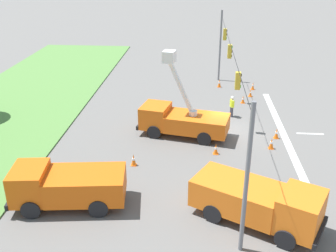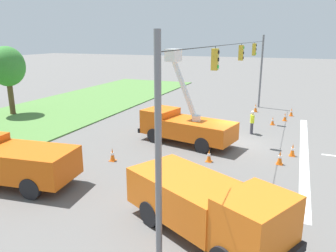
# 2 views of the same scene
# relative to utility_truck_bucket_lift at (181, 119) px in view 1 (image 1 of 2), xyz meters

# --- Properties ---
(ground_plane) EXTENTS (200.00, 200.00, 0.00)m
(ground_plane) POSITION_rel_utility_truck_bucket_lift_xyz_m (0.95, -3.30, -1.29)
(ground_plane) COLOR #605E5B
(lane_markings) EXTENTS (17.60, 15.25, 0.01)m
(lane_markings) POSITION_rel_utility_truck_bucket_lift_xyz_m (0.95, -9.12, -1.29)
(lane_markings) COLOR silver
(lane_markings) RESTS_ON ground
(signal_gantry) EXTENTS (26.20, 0.33, 7.20)m
(signal_gantry) POSITION_rel_utility_truck_bucket_lift_xyz_m (0.99, -3.30, 3.14)
(signal_gantry) COLOR slate
(signal_gantry) RESTS_ON ground
(utility_truck_bucket_lift) EXTENTS (3.75, 6.87, 6.24)m
(utility_truck_bucket_lift) POSITION_rel_utility_truck_bucket_lift_xyz_m (0.00, 0.00, 0.00)
(utility_truck_bucket_lift) COLOR orange
(utility_truck_bucket_lift) RESTS_ON ground
(utility_truck_support_near) EXTENTS (3.13, 6.23, 2.24)m
(utility_truck_support_near) POSITION_rel_utility_truck_bucket_lift_xyz_m (-9.23, 5.59, -0.07)
(utility_truck_support_near) COLOR #D6560F
(utility_truck_support_near) RESTS_ON ground
(utility_truck_support_far) EXTENTS (5.14, 6.80, 2.33)m
(utility_truck_support_far) POSITION_rel_utility_truck_bucket_lift_xyz_m (-9.99, -4.28, -0.03)
(utility_truck_support_far) COLOR orange
(utility_truck_support_far) RESTS_ON ground
(road_worker) EXTENTS (0.62, 0.35, 1.77)m
(road_worker) POSITION_rel_utility_truck_bucket_lift_xyz_m (3.88, -3.97, -0.29)
(road_worker) COLOR #383842
(road_worker) RESTS_ON ground
(traffic_cone_foreground_left) EXTENTS (0.36, 0.36, 0.75)m
(traffic_cone_foreground_left) POSITION_rel_utility_truck_bucket_lift_xyz_m (11.06, -6.56, -0.92)
(traffic_cone_foreground_left) COLOR orange
(traffic_cone_foreground_left) RESTS_ON ground
(traffic_cone_foreground_right) EXTENTS (0.36, 0.36, 0.82)m
(traffic_cone_foreground_right) POSITION_rel_utility_truck_bucket_lift_xyz_m (11.59, -3.29, -0.88)
(traffic_cone_foreground_right) COLOR orange
(traffic_cone_foreground_right) RESTS_ON ground
(traffic_cone_mid_left) EXTENTS (0.36, 0.36, 0.80)m
(traffic_cone_mid_left) POSITION_rel_utility_truck_bucket_lift_xyz_m (-1.73, -6.32, -0.89)
(traffic_cone_mid_left) COLOR orange
(traffic_cone_mid_left) RESTS_ON ground
(traffic_cone_mid_right) EXTENTS (0.36, 0.36, 0.78)m
(traffic_cone_mid_right) POSITION_rel_utility_truck_bucket_lift_xyz_m (-4.77, 2.77, -0.90)
(traffic_cone_mid_right) COLOR orange
(traffic_cone_mid_right) RESTS_ON ground
(traffic_cone_near_bucket) EXTENTS (0.36, 0.36, 0.78)m
(traffic_cone_near_bucket) POSITION_rel_utility_truck_bucket_lift_xyz_m (-0.03, -6.95, -0.90)
(traffic_cone_near_bucket) COLOR orange
(traffic_cone_near_bucket) RESTS_ON ground
(traffic_cone_lane_edge_a) EXTENTS (0.36, 0.36, 0.71)m
(traffic_cone_lane_edge_a) POSITION_rel_utility_truck_bucket_lift_xyz_m (8.98, -6.09, -0.94)
(traffic_cone_lane_edge_a) COLOR orange
(traffic_cone_lane_edge_a) RESTS_ON ground
(traffic_cone_far_left) EXTENTS (0.36, 0.36, 0.74)m
(traffic_cone_far_left) POSITION_rel_utility_truck_bucket_lift_xyz_m (-2.82, -2.48, -0.92)
(traffic_cone_far_left) COLOR orange
(traffic_cone_far_left) RESTS_ON ground
(traffic_cone_far_right) EXTENTS (0.36, 0.36, 0.69)m
(traffic_cone_far_right) POSITION_rel_utility_truck_bucket_lift_xyz_m (7.16, -5.23, -0.95)
(traffic_cone_far_right) COLOR orange
(traffic_cone_far_right) RESTS_ON ground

